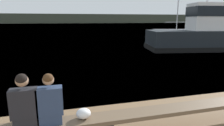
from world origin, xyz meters
The scene contains 8 objects.
water_surface centered at (0.00, 125.05, 0.00)m, with size 240.00×240.00×0.00m, color teal.
far_shoreline centered at (0.00, 133.80, 2.84)m, with size 600.00×12.00×5.68m, color #424738.
bench_main centered at (-0.59, 3.54, 0.40)m, with size 7.30×0.43×0.48m.
person_left centered at (-2.04, 3.55, 0.87)m, with size 0.44×0.43×0.95m.
person_right centered at (-1.63, 3.55, 0.85)m, with size 0.44×0.43×0.92m.
shopping_bag centered at (-1.06, 3.56, 0.57)m, with size 0.27×0.24×0.20m.
tugboat_red centered at (9.40, 13.21, 1.09)m, with size 8.76×4.66×5.67m.
moored_sailboat centered at (13.67, 22.98, 0.55)m, with size 6.93×3.39×8.23m.
Camera 1 is at (-1.44, 0.14, 2.27)m, focal length 32.00 mm.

